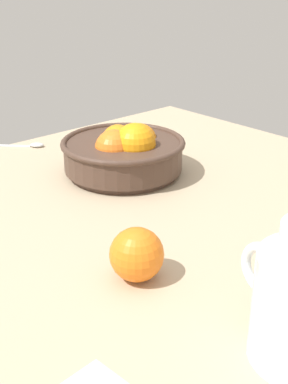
{
  "coord_description": "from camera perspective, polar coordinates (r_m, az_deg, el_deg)",
  "views": [
    {
      "loc": [
        -47.27,
        -58.77,
        39.87
      ],
      "look_at": [
        2.36,
        -3.5,
        6.59
      ],
      "focal_mm": 47.92,
      "sensor_mm": 36.0,
      "label": 1
    }
  ],
  "objects": [
    {
      "name": "spoon",
      "position": [
        1.25,
        -13.11,
        5.14
      ],
      "size": [
        10.53,
        11.05,
        1.0
      ],
      "color": "silver",
      "rests_on": "ground_plane"
    },
    {
      "name": "loose_orange_0",
      "position": [
        0.7,
        -0.82,
        -6.97
      ],
      "size": [
        7.53,
        7.53,
        7.53
      ],
      "primitive_type": "sphere",
      "color": "orange",
      "rests_on": "ground_plane"
    },
    {
      "name": "fruit_bowl",
      "position": [
        1.05,
        -2.18,
        4.48
      ],
      "size": [
        25.28,
        25.28,
        11.26
      ],
      "color": "#473328",
      "rests_on": "ground_plane"
    },
    {
      "name": "ground_plane",
      "position": [
        0.86,
        -2.74,
        -4.64
      ],
      "size": [
        122.2,
        99.95,
        3.0
      ],
      "primitive_type": "cube",
      "color": "tan"
    }
  ]
}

